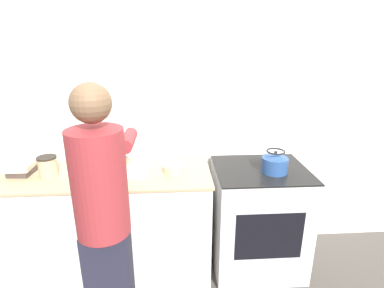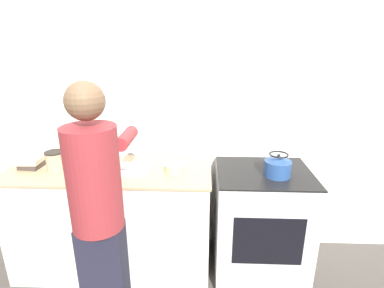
{
  "view_description": "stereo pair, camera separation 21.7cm",
  "coord_description": "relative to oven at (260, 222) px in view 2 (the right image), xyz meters",
  "views": [
    {
      "loc": [
        0.13,
        -1.84,
        1.85
      ],
      "look_at": [
        0.26,
        0.21,
        1.16
      ],
      "focal_mm": 28.0,
      "sensor_mm": 36.0,
      "label": 1
    },
    {
      "loc": [
        0.35,
        -1.84,
        1.85
      ],
      "look_at": [
        0.26,
        0.21,
        1.16
      ],
      "focal_mm": 28.0,
      "sensor_mm": 36.0,
      "label": 2
    }
  ],
  "objects": [
    {
      "name": "wall_back",
      "position": [
        -0.82,
        0.38,
        0.85
      ],
      "size": [
        8.0,
        0.05,
        2.6
      ],
      "color": "white",
      "rests_on": "ground_plane"
    },
    {
      "name": "counter",
      "position": [
        -1.22,
        -0.01,
        0.0
      ],
      "size": [
        1.61,
        0.63,
        0.91
      ],
      "color": "silver",
      "rests_on": "ground_plane"
    },
    {
      "name": "oven",
      "position": [
        0.0,
        0.0,
        0.0
      ],
      "size": [
        0.73,
        0.63,
        0.9
      ],
      "color": "silver",
      "rests_on": "ground_plane"
    },
    {
      "name": "person",
      "position": [
        -1.12,
        -0.56,
        0.46
      ],
      "size": [
        0.36,
        0.6,
        1.66
      ],
      "color": "#222232",
      "rests_on": "ground_plane"
    },
    {
      "name": "cutting_board",
      "position": [
        -1.1,
        -0.02,
        0.46
      ],
      "size": [
        0.4,
        0.26,
        0.02
      ],
      "color": "silver",
      "rests_on": "counter"
    },
    {
      "name": "knife",
      "position": [
        -1.11,
        -0.04,
        0.48
      ],
      "size": [
        0.2,
        0.1,
        0.01
      ],
      "rotation": [
        0.0,
        0.0,
        0.35
      ],
      "color": "silver",
      "rests_on": "cutting_board"
    },
    {
      "name": "kettle",
      "position": [
        0.08,
        -0.07,
        0.53
      ],
      "size": [
        0.2,
        0.2,
        0.18
      ],
      "color": "#284C8C",
      "rests_on": "oven"
    },
    {
      "name": "bowl_prep",
      "position": [
        -0.7,
        -0.03,
        0.48
      ],
      "size": [
        0.16,
        0.16,
        0.06
      ],
      "color": "#C6B789",
      "rests_on": "counter"
    },
    {
      "name": "canister_jar",
      "position": [
        -1.63,
        -0.04,
        0.53
      ],
      "size": [
        0.14,
        0.14,
        0.15
      ],
      "color": "tan",
      "rests_on": "counter"
    },
    {
      "name": "book_stack",
      "position": [
        -1.85,
        0.03,
        0.5
      ],
      "size": [
        0.19,
        0.25,
        0.08
      ],
      "color": "#423833",
      "rests_on": "counter"
    }
  ]
}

